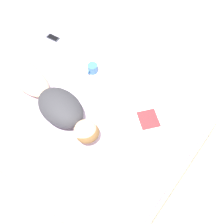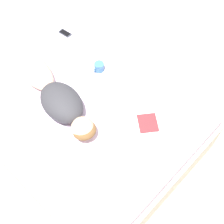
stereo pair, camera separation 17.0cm
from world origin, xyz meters
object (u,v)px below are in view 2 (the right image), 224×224
(person, at_px, (52,91))
(cell_phone, at_px, (65,33))
(coffee_mug, at_px, (99,67))
(open_magazine, at_px, (162,122))

(person, distance_m, cell_phone, 0.80)
(person, distance_m, coffee_mug, 0.50)
(cell_phone, bearing_deg, coffee_mug, 75.08)
(cell_phone, bearing_deg, open_magazine, 78.85)
(coffee_mug, relative_size, cell_phone, 0.87)
(open_magazine, distance_m, cell_phone, 1.37)
(open_magazine, height_order, coffee_mug, coffee_mug)
(person, bearing_deg, coffee_mug, -178.88)
(open_magazine, height_order, cell_phone, same)
(person, height_order, cell_phone, person)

